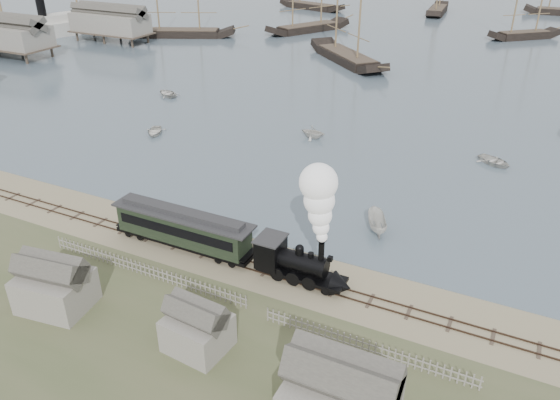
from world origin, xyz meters
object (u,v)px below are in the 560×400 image
at_px(passenger_coach, 183,227).
at_px(steamship, 43,16).
at_px(beached_dinghy, 227,233).
at_px(locomotive, 312,235).

relative_size(passenger_coach, steamship, 0.31).
xyz_separation_m(beached_dinghy, steamship, (-85.31, 58.33, 4.35)).
distance_m(passenger_coach, beached_dinghy, 4.30).
xyz_separation_m(locomotive, steamship, (-95.03, 61.43, 0.17)).
xyz_separation_m(passenger_coach, beached_dinghy, (2.49, 3.10, -1.64)).
distance_m(locomotive, passenger_coach, 12.48).
relative_size(locomotive, steamship, 0.23).
xyz_separation_m(locomotive, beached_dinghy, (-9.73, 3.10, -4.17)).
bearing_deg(beached_dinghy, passenger_coach, -179.86).
height_order(locomotive, steamship, locomotive).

